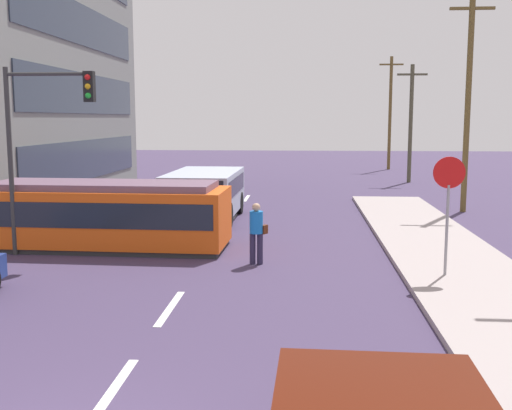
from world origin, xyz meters
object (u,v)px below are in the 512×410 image
Objects in this scene: traffic_light_mast at (42,126)px; utility_pole_far at (411,121)px; utility_pole_distant at (390,111)px; stop_sign at (448,191)px; utility_pole_mid at (468,100)px; pedestrian_crossing at (257,230)px; streetcar_tram at (105,214)px; city_bus at (205,192)px.

traffic_light_mast is 25.72m from utility_pole_far.
utility_pole_distant reaches higher than utility_pole_far.
utility_pole_mid reaches higher than stop_sign.
utility_pole_far reaches higher than pedestrian_crossing.
traffic_light_mast reaches higher than streetcar_tram.
utility_pole_far is (12.58, 20.47, 2.71)m from streetcar_tram.
utility_pole_mid reaches higher than utility_pole_far.
city_bus reaches higher than pedestrian_crossing.
utility_pole_far is at bearing 70.67° from pedestrian_crossing.
utility_pole_mid reaches higher than utility_pole_distant.
utility_pole_mid is 22.03m from utility_pole_distant.
pedestrian_crossing is 0.31× the size of traffic_light_mast.
streetcar_tram is 4.50× the size of pedestrian_crossing.
streetcar_tram reaches higher than city_bus.
utility_pole_mid is 1.04× the size of utility_pole_distant.
city_bus is 3.19× the size of pedestrian_crossing.
utility_pole_distant is at bearing 67.20° from city_bus.
utility_pole_distant is (3.21, 33.50, 2.28)m from stop_sign.
utility_pole_far is 0.83× the size of utility_pole_distant.
streetcar_tram is at bearing -121.57° from utility_pole_far.
pedestrian_crossing is 0.23× the size of utility_pole_far.
traffic_light_mast reaches higher than city_bus.
utility_pole_far is (13.91, 21.63, 0.05)m from traffic_light_mast.
pedestrian_crossing is at bearing -70.54° from city_bus.
streetcar_tram is 0.84× the size of utility_pole_mid.
city_bus is at bearing -112.80° from utility_pole_distant.
utility_pole_distant is (0.11, 9.88, 0.72)m from utility_pole_far.
city_bus is 7.67m from pedestrian_crossing.
city_bus is 18.47m from utility_pole_far.
city_bus is at bearing 67.84° from streetcar_tram.
stop_sign is 12.20m from utility_pole_mid.
utility_pole_far is (3.10, 23.62, 1.56)m from stop_sign.
pedestrian_crossing is at bearing -103.84° from utility_pole_distant.
traffic_light_mast is at bearing -122.74° from utility_pole_far.
utility_pole_far is (-0.22, 12.15, -0.90)m from utility_pole_mid.
pedestrian_crossing is 13.45m from utility_pole_mid.
pedestrian_crossing is 5.05m from stop_sign.
pedestrian_crossing is at bearing 164.04° from stop_sign.
streetcar_tram is 10.05m from stop_sign.
city_bus is 0.62× the size of utility_pole_distant.
streetcar_tram is 5.86m from city_bus.
utility_pole_mid is 12.18m from utility_pole_far.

